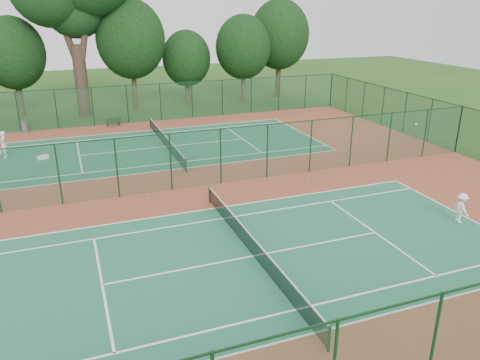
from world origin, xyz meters
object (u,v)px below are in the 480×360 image
trash_bin (25,127)px  player_near (461,208)px  kit_bag (43,157)px  player_far (4,144)px  bench (113,122)px

trash_bin → player_near: bearing=-51.6°
kit_bag → player_near: bearing=-66.7°
player_near → player_far: (-22.46, 19.92, 0.18)m
bench → player_far: bearing=-149.8°
bench → kit_bag: bearing=-134.3°
kit_bag → trash_bin: bearing=76.5°
player_near → bench: player_near is taller
player_near → player_far: bearing=56.3°
player_near → trash_bin: player_near is taller
player_far → trash_bin: player_far is taller
trash_bin → bench: 7.42m
player_near → bench: size_ratio=1.16×
bench → kit_bag: (-5.84, -8.07, -0.28)m
player_far → kit_bag: bearing=61.1°
kit_bag → bench: bearing=30.3°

